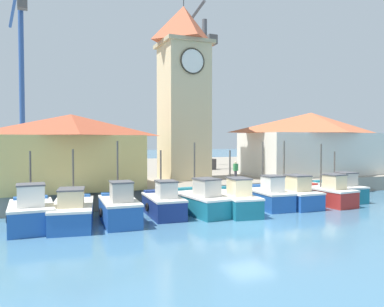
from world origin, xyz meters
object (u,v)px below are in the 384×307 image
Objects in this scene: fishing_boat_left_inner at (119,208)px; fishing_boat_right_outer at (290,195)px; dock_worker_near_tower at (236,171)px; fishing_boat_right_inner at (267,196)px; fishing_boat_mid_left at (163,203)px; fishing_boat_mid_right at (234,200)px; fishing_boat_left_outer at (73,212)px; dock_worker_along_quay at (132,175)px; warehouse_left at (71,150)px; port_crane_near at (21,93)px; clock_tower at (184,89)px; warehouse_right at (311,143)px; fishing_boat_end_right at (339,190)px; port_crane_far at (203,110)px; fishing_boat_far_right at (327,194)px; fishing_boat_center at (200,201)px.

fishing_boat_right_outer is (11.91, 0.69, -0.07)m from fishing_boat_left_inner.
fishing_boat_right_outer is 3.09× the size of dock_worker_near_tower.
fishing_boat_right_inner is 1.84m from fishing_boat_right_outer.
fishing_boat_right_inner is at bearing -95.63° from dock_worker_near_tower.
fishing_boat_mid_left is at bearing 17.40° from fishing_boat_left_inner.
fishing_boat_left_inner is 7.23m from fishing_boat_mid_right.
fishing_boat_mid_right is at bearing -121.00° from dock_worker_near_tower.
fishing_boat_mid_right is 1.20× the size of fishing_boat_right_inner.
fishing_boat_left_outer is 14.02m from dock_worker_near_tower.
fishing_boat_right_inner is (10.08, 0.75, -0.06)m from fishing_boat_left_inner.
fishing_boat_mid_right is 7.64m from dock_worker_along_quay.
fishing_boat_right_outer is 15.42m from warehouse_left.
fishing_boat_right_inner is 0.21× the size of port_crane_near.
clock_tower is 13.65m from warehouse_right.
fishing_boat_end_right is 34.44m from port_crane_near.
port_crane_near is at bearing 156.67° from port_crane_far.
fishing_boat_end_right is at bearing 25.81° from fishing_boat_far_right.
fishing_boat_far_right is at bearing -14.22° from fishing_boat_right_outer.
fishing_boat_mid_right is at bearing 178.64° from fishing_boat_far_right.
warehouse_right reaches higher than dock_worker_near_tower.
warehouse_left is at bearing 137.49° from fishing_boat_center.
fishing_boat_end_right is at bearing -17.83° from warehouse_left.
warehouse_left is (-1.78, 7.08, 3.00)m from fishing_boat_left_inner.
fishing_boat_far_right is 18.05m from warehouse_left.
fishing_boat_center reaches higher than dock_worker_near_tower.
fishing_boat_center is 2.15m from fishing_boat_mid_right.
fishing_boat_left_inner is 10.11m from fishing_boat_right_inner.
fishing_boat_right_outer is (4.68, 0.50, -0.02)m from fishing_boat_mid_right.
fishing_boat_end_right is 0.46× the size of warehouse_left.
warehouse_left is 0.42× the size of port_crane_near.
port_crane_far is at bearing 77.01° from dock_worker_near_tower.
clock_tower is at bearing 12.51° from warehouse_left.
fishing_boat_right_outer is 11.05m from dock_worker_along_quay.
fishing_boat_center is 1.23× the size of fishing_boat_far_right.
fishing_boat_right_inner is at bearing 0.91° from fishing_boat_left_outer.
fishing_boat_right_outer is at bearing -27.78° from dock_worker_along_quay.
port_crane_near is (-12.71, 16.86, 1.00)m from clock_tower.
port_crane_near reaches higher than warehouse_left.
port_crane_far is 17.53m from dock_worker_along_quay.
clock_tower reaches higher than warehouse_left.
port_crane_near is at bearing 127.96° from dock_worker_near_tower.
fishing_boat_left_inner reaches higher than fishing_boat_left_outer.
clock_tower is (7.49, 9.14, 8.01)m from fishing_boat_left_inner.
fishing_boat_far_right is 0.46× the size of warehouse_left.
dock_worker_near_tower and dock_worker_along_quay have the same top height.
fishing_boat_left_inner is at bearing -176.23° from fishing_boat_end_right.
clock_tower is (0.25, 8.94, 8.06)m from fishing_boat_mid_right.
fishing_boat_right_inner reaches higher than fishing_boat_left_outer.
fishing_boat_right_outer is at bearing 0.56° from fishing_boat_left_outer.
clock_tower is (-9.30, 8.03, 8.07)m from fishing_boat_end_right.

